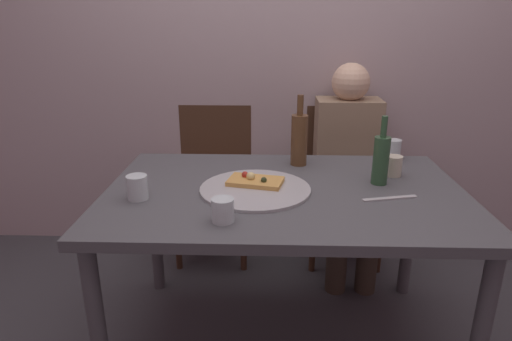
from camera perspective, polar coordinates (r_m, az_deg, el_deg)
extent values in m
plane|color=#424247|center=(2.18, 3.32, -20.97)|extent=(8.00, 8.00, 0.00)
cube|color=#B29EA3|center=(2.68, 3.36, 17.01)|extent=(6.00, 0.10, 2.60)
cube|color=#4C4C51|center=(1.79, 3.77, -2.98)|extent=(1.44, 0.93, 0.04)
cylinder|color=#4C4C51|center=(1.74, -19.76, -19.15)|extent=(0.06, 0.06, 0.71)
cylinder|color=#4C4C51|center=(1.79, 26.91, -19.09)|extent=(0.06, 0.06, 0.71)
cylinder|color=#4C4C51|center=(2.39, -12.93, -7.32)|extent=(0.06, 0.06, 0.71)
cylinder|color=#4C4C51|center=(2.43, 19.22, -7.55)|extent=(0.06, 0.06, 0.71)
cylinder|color=#ADADB2|center=(1.76, -0.10, -2.42)|extent=(0.44, 0.44, 0.01)
cube|color=tan|center=(1.80, -0.07, -1.41)|extent=(0.24, 0.17, 0.02)
sphere|color=#EAD184|center=(1.80, -0.69, -0.76)|extent=(0.04, 0.04, 0.04)
sphere|color=#2D381E|center=(1.77, 1.02, -1.25)|extent=(0.02, 0.02, 0.02)
sphere|color=#B22D23|center=(1.83, -1.44, -0.54)|extent=(0.03, 0.03, 0.03)
cylinder|color=#2D5133|center=(1.88, 15.84, 1.24)|extent=(0.07, 0.07, 0.20)
cylinder|color=#2D5133|center=(1.84, 16.24, 5.47)|extent=(0.03, 0.03, 0.09)
cylinder|color=brown|center=(2.05, 5.60, 3.92)|extent=(0.08, 0.08, 0.24)
cylinder|color=brown|center=(2.01, 5.75, 8.43)|extent=(0.03, 0.03, 0.09)
cylinder|color=silver|center=(1.50, -4.32, -5.13)|extent=(0.08, 0.08, 0.08)
cylinder|color=silver|center=(1.73, -15.11, -2.12)|extent=(0.08, 0.08, 0.09)
cylinder|color=beige|center=(2.01, 17.37, 0.58)|extent=(0.07, 0.07, 0.09)
cylinder|color=silver|center=(2.22, 17.33, 2.54)|extent=(0.07, 0.07, 0.10)
cube|color=#B7B7BC|center=(1.76, 16.92, -3.46)|extent=(0.22, 0.07, 0.01)
cube|color=#472D1E|center=(2.65, -5.55, -1.97)|extent=(0.44, 0.44, 0.05)
cube|color=#472D1E|center=(2.76, -5.19, 3.89)|extent=(0.44, 0.04, 0.45)
cylinder|color=#472D1E|center=(2.55, -1.63, -8.55)|extent=(0.04, 0.04, 0.42)
cylinder|color=#472D1E|center=(2.60, -10.10, -8.30)|extent=(0.04, 0.04, 0.42)
cylinder|color=#472D1E|center=(2.90, -1.19, -5.04)|extent=(0.04, 0.04, 0.42)
cylinder|color=#472D1E|center=(2.94, -8.64, -4.88)|extent=(0.04, 0.04, 0.42)
cube|color=#472D1E|center=(2.66, 11.31, -2.13)|extent=(0.44, 0.44, 0.05)
cube|color=#472D1E|center=(2.78, 10.98, 3.70)|extent=(0.44, 0.04, 0.45)
cylinder|color=#472D1E|center=(2.63, 15.75, -8.49)|extent=(0.04, 0.04, 0.42)
cylinder|color=#472D1E|center=(2.56, 7.38, -8.62)|extent=(0.04, 0.04, 0.42)
cylinder|color=#472D1E|center=(2.96, 14.08, -5.08)|extent=(0.04, 0.04, 0.42)
cylinder|color=#472D1E|center=(2.90, 6.71, -5.11)|extent=(0.04, 0.04, 0.42)
cube|color=#937A60|center=(2.60, 11.61, 3.37)|extent=(0.36, 0.22, 0.52)
sphere|color=beige|center=(2.53, 12.16, 11.12)|extent=(0.21, 0.21, 0.21)
cylinder|color=#3B3026|center=(2.51, 13.74, -3.64)|extent=(0.12, 0.40, 0.12)
cylinder|color=#3B3026|center=(2.48, 10.13, -3.64)|extent=(0.12, 0.40, 0.12)
cylinder|color=#3B3026|center=(2.44, 14.24, -10.36)|extent=(0.11, 0.11, 0.45)
cylinder|color=#3B3026|center=(2.41, 10.46, -10.45)|extent=(0.11, 0.11, 0.45)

